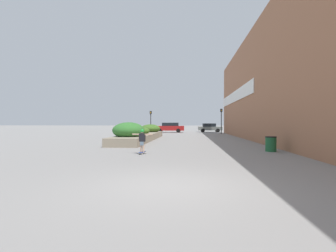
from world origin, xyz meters
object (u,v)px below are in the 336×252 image
car_center_right (170,127)px  skateboard (142,153)px  car_leftmost (210,128)px  traffic_light_left (151,118)px  skateboarder (142,138)px  car_center_left (268,128)px  trash_bin (271,144)px  traffic_light_right (221,117)px

car_center_right → skateboard: bearing=-178.2°
car_leftmost → traffic_light_left: traffic_light_left is taller
car_leftmost → skateboarder: bearing=-10.2°
car_center_left → car_center_right: (-15.52, -0.26, 0.02)m
skateboarder → car_center_right: 29.31m
car_leftmost → trash_bin: bearing=2.0°
trash_bin → car_leftmost: bearing=92.0°
skateboarder → traffic_light_right: size_ratio=0.32×
skateboard → skateboarder: (0.00, 0.00, 0.71)m
traffic_light_right → skateboarder: bearing=-105.3°
skateboard → traffic_light_right: (6.72, 24.55, 2.32)m
trash_bin → traffic_light_right: size_ratio=0.23×
skateboarder → traffic_light_left: bearing=108.5°
car_center_right → traffic_light_left: size_ratio=1.46×
skateboard → traffic_light_left: traffic_light_left is taller
skateboard → car_leftmost: (5.61, 31.31, 0.69)m
skateboarder → car_center_left: car_center_left is taller
skateboard → traffic_light_left: (-3.35, 24.93, 2.16)m
trash_bin → traffic_light_right: bearing=89.8°
trash_bin → car_leftmost: (-1.03, 29.63, 0.35)m
skateboarder → trash_bin: skateboarder is taller
trash_bin → car_center_right: car_center_right is taller
trash_bin → car_center_left: size_ratio=0.17×
skateboard → car_center_right: (-0.94, 29.29, 0.75)m
skateboarder → car_leftmost: (5.61, 31.31, -0.02)m
skateboard → traffic_light_left: bearing=108.5°
skateboarder → car_center_left: size_ratio=0.24×
skateboard → traffic_light_right: 25.55m
car_center_right → skateboarder: bearing=-178.2°
traffic_light_left → traffic_light_right: 10.08m
car_leftmost → traffic_light_right: (1.11, -6.77, 1.64)m
car_leftmost → traffic_light_left: size_ratio=1.21×
car_leftmost → car_center_left: 9.14m
car_center_left → traffic_light_right: 9.46m
trash_bin → car_center_right: 28.63m
car_center_left → car_center_right: bearing=91.0°
skateboard → trash_bin: (6.64, 1.68, 0.33)m
skateboarder → trash_bin: (6.64, 1.68, -0.37)m
car_leftmost → traffic_light_left: (-8.96, -6.39, 1.48)m
skateboard → car_leftmost: 31.82m
skateboarder → traffic_light_right: (6.72, 24.55, 1.62)m
car_center_left → traffic_light_left: (-17.93, -4.62, 1.44)m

